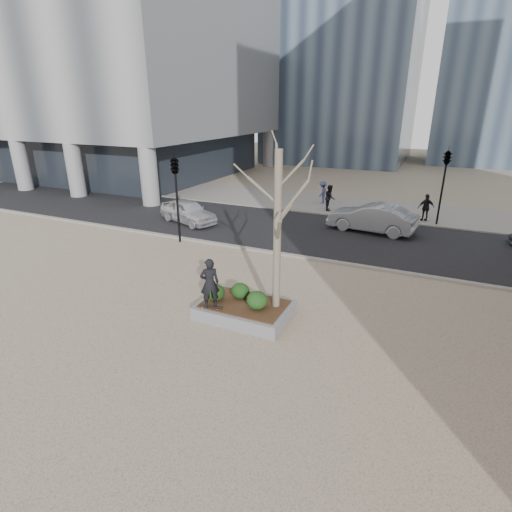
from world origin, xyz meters
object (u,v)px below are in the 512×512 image
at_px(police_car, 188,211).
at_px(skateboarder, 210,283).
at_px(planter, 245,310).
at_px(skateboard, 211,308).

bearing_deg(police_car, skateboarder, -123.14).
height_order(skateboarder, police_car, skateboarder).
relative_size(planter, skateboarder, 1.80).
relative_size(skateboarder, police_car, 0.41).
distance_m(skateboard, skateboarder, 0.87).
relative_size(planter, skateboard, 3.85).
xyz_separation_m(skateboarder, police_car, (-7.21, 9.51, -0.65)).
height_order(skateboard, police_car, police_car).
height_order(skateboard, skateboarder, skateboarder).
bearing_deg(police_car, skateboard, -123.14).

